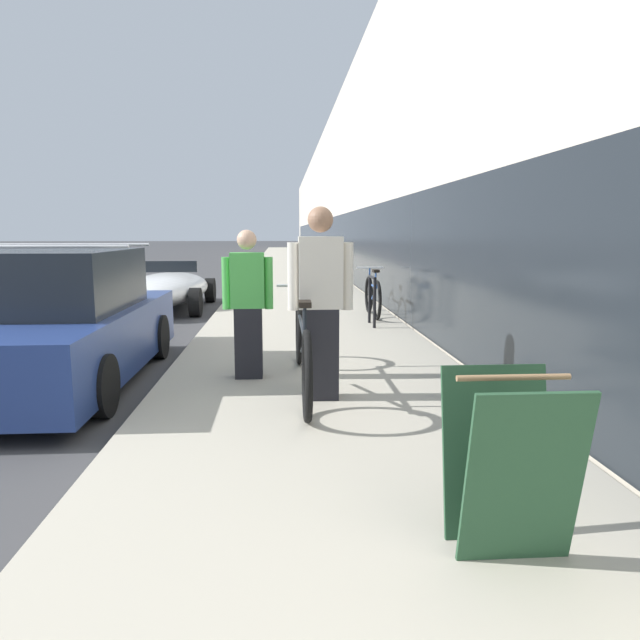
# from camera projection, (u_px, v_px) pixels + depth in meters

# --- Properties ---
(sidewalk_slab) EXTENTS (3.46, 70.00, 0.14)m
(sidewalk_slab) POSITION_uv_depth(u_px,v_px,m) (290.00, 270.00, 25.28)
(sidewalk_slab) COLOR #B2AA99
(sidewalk_slab) RESTS_ON ground
(storefront_facade) EXTENTS (10.01, 70.00, 6.75)m
(storefront_facade) POSITION_uv_depth(u_px,v_px,m) (404.00, 204.00, 33.12)
(storefront_facade) COLOR beige
(storefront_facade) RESTS_ON ground
(tandem_bicycle) EXTENTS (0.52, 2.91, 0.98)m
(tandem_bicycle) POSITION_uv_depth(u_px,v_px,m) (302.00, 348.00, 5.78)
(tandem_bicycle) COLOR black
(tandem_bicycle) RESTS_ON sidewalk_slab
(person_rider) EXTENTS (0.61, 0.24, 1.81)m
(person_rider) POSITION_uv_depth(u_px,v_px,m) (320.00, 304.00, 5.34)
(person_rider) COLOR black
(person_rider) RESTS_ON sidewalk_slab
(person_bystander) EXTENTS (0.54, 0.21, 1.60)m
(person_bystander) POSITION_uv_depth(u_px,v_px,m) (248.00, 304.00, 6.14)
(person_bystander) COLOR black
(person_bystander) RESTS_ON sidewalk_slab
(bike_rack_hoop) EXTENTS (0.05, 0.60, 0.84)m
(bike_rack_hoop) POSITION_uv_depth(u_px,v_px,m) (372.00, 295.00, 9.67)
(bike_rack_hoop) COLOR black
(bike_rack_hoop) RESTS_ON sidewalk_slab
(cruiser_bike_nearest) EXTENTS (0.52, 1.70, 0.91)m
(cruiser_bike_nearest) POSITION_uv_depth(u_px,v_px,m) (373.00, 296.00, 10.74)
(cruiser_bike_nearest) COLOR black
(cruiser_bike_nearest) RESTS_ON sidewalk_slab
(sandwich_board_sign) EXTENTS (0.56, 0.56, 0.90)m
(sandwich_board_sign) POSITION_uv_depth(u_px,v_px,m) (509.00, 463.00, 2.81)
(sandwich_board_sign) COLOR #23472D
(sandwich_board_sign) RESTS_ON sidewalk_slab
(parked_sedan_curbside) EXTENTS (2.00, 4.20, 1.59)m
(parked_sedan_curbside) POSITION_uv_depth(u_px,v_px,m) (53.00, 325.00, 6.43)
(parked_sedan_curbside) COLOR navy
(parked_sedan_curbside) RESTS_ON ground
(vintage_roadster_curbside) EXTENTS (1.83, 4.26, 1.06)m
(vintage_roadster_curbside) POSITION_uv_depth(u_px,v_px,m) (167.00, 289.00, 12.78)
(vintage_roadster_curbside) COLOR white
(vintage_roadster_curbside) RESTS_ON ground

